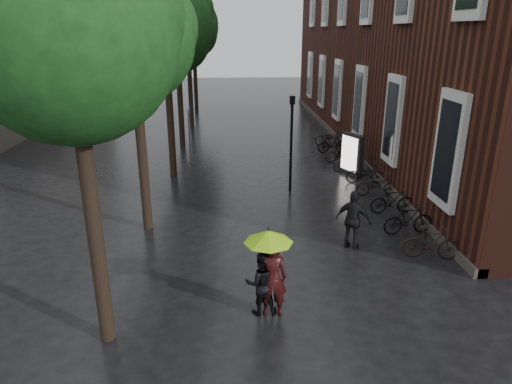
{
  "coord_description": "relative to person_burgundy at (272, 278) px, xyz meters",
  "views": [
    {
      "loc": [
        -1.2,
        -7.64,
        6.46
      ],
      "look_at": [
        -0.44,
        5.63,
        1.73
      ],
      "focal_mm": 32.0,
      "sensor_mm": 36.0,
      "label": 1
    }
  ],
  "objects": [
    {
      "name": "person_black",
      "position": [
        -0.25,
        0.09,
        -0.17
      ],
      "size": [
        0.82,
        0.65,
        1.61
      ],
      "primitive_type": "imported",
      "rotation": [
        0.0,
        0.0,
        3.2
      ],
      "color": "black",
      "rests_on": "ground"
    },
    {
      "name": "brick_building",
      "position": [
        10.76,
        17.75,
        5.02
      ],
      "size": [
        10.2,
        33.2,
        12.0
      ],
      "color": "#38160F",
      "rests_on": "ground"
    },
    {
      "name": "ad_lightbox",
      "position": [
        4.74,
        10.98,
        0.01
      ],
      "size": [
        0.3,
        1.3,
        1.96
      ],
      "rotation": [
        0.0,
        0.0,
        0.43
      ],
      "color": "black",
      "rests_on": "ground"
    },
    {
      "name": "cycle_sign",
      "position": [
        -3.19,
        16.13,
        0.7
      ],
      "size": [
        0.13,
        0.46,
        2.54
      ],
      "rotation": [
        0.0,
        0.0,
        0.17
      ],
      "color": "#262628",
      "rests_on": "ground"
    },
    {
      "name": "pedestrian_walking",
      "position": [
        2.81,
        3.38,
        -0.03
      ],
      "size": [
        1.18,
        1.0,
        1.89
      ],
      "primitive_type": "imported",
      "rotation": [
        0.0,
        0.0,
        2.55
      ],
      "color": "black",
      "rests_on": "ground"
    },
    {
      "name": "parked_bicycles",
      "position": [
        4.93,
        9.9,
        -0.49
      ],
      "size": [
        2.14,
        14.95,
        1.05
      ],
      "color": "black",
      "rests_on": "ground"
    },
    {
      "name": "ground",
      "position": [
        0.29,
        -1.71,
        -0.97
      ],
      "size": [
        120.0,
        120.0,
        0.0
      ],
      "primitive_type": "plane",
      "color": "black"
    },
    {
      "name": "street_trees",
      "position": [
        -3.7,
        14.2,
        5.36
      ],
      "size": [
        4.33,
        34.03,
        8.91
      ],
      "color": "black",
      "rests_on": "ground"
    },
    {
      "name": "lime_umbrella",
      "position": [
        -0.09,
        0.03,
        1.07
      ],
      "size": [
        1.15,
        1.15,
        1.69
      ],
      "rotation": [
        0.0,
        0.0,
        -0.31
      ],
      "color": "black",
      "rests_on": "ground"
    },
    {
      "name": "lamp_post",
      "position": [
        1.57,
        8.83,
        1.46
      ],
      "size": [
        0.21,
        0.21,
        4.0
      ],
      "rotation": [
        0.0,
        0.0,
        -0.11
      ],
      "color": "black",
      "rests_on": "ground"
    },
    {
      "name": "person_burgundy",
      "position": [
        0.0,
        0.0,
        0.0
      ],
      "size": [
        0.73,
        0.49,
        1.95
      ],
      "primitive_type": "imported",
      "rotation": [
        0.0,
        0.0,
        3.11
      ],
      "color": "black",
      "rests_on": "ground"
    }
  ]
}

